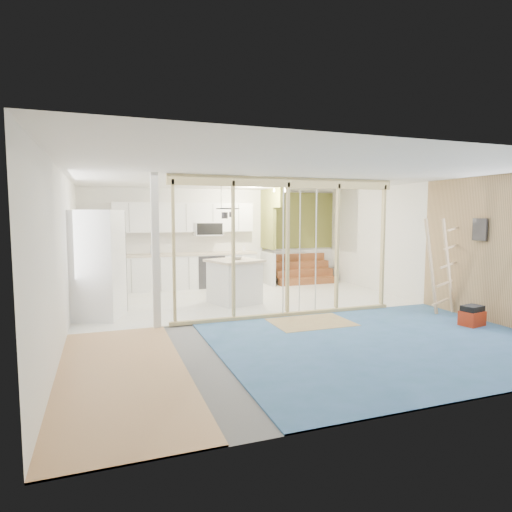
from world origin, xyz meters
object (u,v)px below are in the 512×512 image
object	(u,v)px
fridge	(96,265)
ladder	(442,266)
island	(234,282)
toolbox	(472,316)

from	to	relation	value
fridge	ladder	bearing A→B (deg)	2.42
ladder	fridge	bearing A→B (deg)	155.97
island	ladder	distance (m)	4.16
fridge	island	bearing A→B (deg)	28.53
island	toolbox	size ratio (longest dim) A/B	2.84
fridge	toolbox	world-z (taller)	fridge
island	toolbox	bearing A→B (deg)	-62.30
fridge	toolbox	xyz separation A→B (m)	(6.05, -2.75, -0.83)
fridge	island	size ratio (longest dim) A/B	1.62
island	ladder	world-z (taller)	ladder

